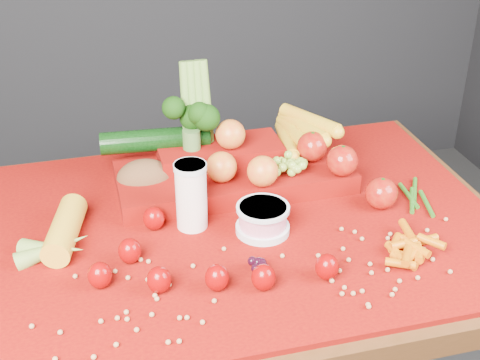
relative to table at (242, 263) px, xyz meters
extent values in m
cube|color=#39200C|center=(0.00, 0.00, 0.07)|extent=(1.10, 0.80, 0.05)
cube|color=#39200C|center=(-0.48, 0.33, -0.31)|extent=(0.06, 0.06, 0.70)
cube|color=#39200C|center=(0.48, 0.33, -0.31)|extent=(0.06, 0.06, 0.70)
cube|color=#7C0D04|center=(0.00, 0.00, 0.10)|extent=(1.05, 0.75, 0.01)
cylinder|color=white|center=(-0.10, 0.01, 0.18)|extent=(0.06, 0.06, 0.14)
cylinder|color=silver|center=(-0.10, 0.01, 0.24)|extent=(0.07, 0.07, 0.01)
cylinder|color=silver|center=(0.03, -0.05, 0.11)|extent=(0.11, 0.11, 0.01)
cylinder|color=pink|center=(0.03, -0.05, 0.14)|extent=(0.10, 0.10, 0.04)
cylinder|color=silver|center=(0.03, -0.05, 0.16)|extent=(0.11, 0.11, 0.01)
ellipsoid|color=#820600|center=(-0.24, -0.08, 0.13)|extent=(0.04, 0.04, 0.05)
cone|color=#0C410B|center=(-0.24, -0.08, 0.16)|extent=(0.03, 0.03, 0.01)
ellipsoid|color=#820600|center=(-0.30, -0.14, 0.13)|extent=(0.04, 0.04, 0.05)
cone|color=#0C410B|center=(-0.30, -0.14, 0.16)|extent=(0.03, 0.03, 0.01)
ellipsoid|color=#820600|center=(-0.20, -0.18, 0.13)|extent=(0.04, 0.04, 0.05)
cone|color=#0C410B|center=(-0.20, -0.18, 0.16)|extent=(0.03, 0.03, 0.01)
ellipsoid|color=#820600|center=(-0.10, -0.20, 0.13)|extent=(0.04, 0.04, 0.05)
cone|color=#0C410B|center=(-0.10, -0.20, 0.16)|extent=(0.03, 0.03, 0.01)
ellipsoid|color=#820600|center=(-0.02, -0.22, 0.13)|extent=(0.04, 0.04, 0.05)
cone|color=#0C410B|center=(-0.02, -0.22, 0.16)|extent=(0.03, 0.03, 0.01)
ellipsoid|color=#820600|center=(0.10, -0.22, 0.13)|extent=(0.04, 0.04, 0.05)
cone|color=#0C410B|center=(0.10, -0.22, 0.16)|extent=(0.03, 0.03, 0.01)
ellipsoid|color=#820600|center=(-0.18, 0.02, 0.13)|extent=(0.04, 0.04, 0.05)
cone|color=#0C410B|center=(-0.18, 0.02, 0.16)|extent=(0.03, 0.03, 0.01)
cylinder|color=gold|center=(-0.36, 0.02, 0.13)|extent=(0.10, 0.19, 0.06)
ellipsoid|color=brown|center=(-0.18, 0.16, 0.15)|extent=(0.12, 0.09, 0.08)
cube|color=#7C0D04|center=(0.02, 0.15, 0.13)|extent=(0.52, 0.22, 0.04)
cube|color=#7C0D04|center=(0.00, 0.20, 0.17)|extent=(0.28, 0.12, 0.03)
sphere|color=#A22B13|center=(0.24, 0.06, 0.19)|extent=(0.07, 0.07, 0.07)
sphere|color=#A22B13|center=(0.30, -0.02, 0.14)|extent=(0.07, 0.07, 0.07)
sphere|color=#A22B13|center=(0.20, 0.14, 0.19)|extent=(0.07, 0.07, 0.07)
sphere|color=red|center=(-0.02, 0.10, 0.19)|extent=(0.07, 0.07, 0.07)
sphere|color=red|center=(0.06, 0.06, 0.19)|extent=(0.07, 0.07, 0.07)
sphere|color=red|center=(0.02, 0.18, 0.22)|extent=(0.07, 0.07, 0.07)
cylinder|color=gold|center=(0.17, 0.22, 0.17)|extent=(0.06, 0.18, 0.04)
cylinder|color=gold|center=(0.19, 0.22, 0.18)|extent=(0.04, 0.18, 0.04)
cylinder|color=gold|center=(0.21, 0.22, 0.20)|extent=(0.08, 0.18, 0.04)
cylinder|color=gold|center=(0.22, 0.22, 0.21)|extent=(0.11, 0.17, 0.04)
cylinder|color=#3F662D|center=(-0.06, 0.20, 0.21)|extent=(0.04, 0.04, 0.04)
cylinder|color=olive|center=(-0.07, 0.24, 0.26)|extent=(0.03, 0.06, 0.22)
cylinder|color=olive|center=(-0.05, 0.24, 0.26)|extent=(0.02, 0.06, 0.22)
cylinder|color=olive|center=(-0.04, 0.24, 0.26)|extent=(0.02, 0.06, 0.22)
cylinder|color=olive|center=(-0.02, 0.24, 0.26)|extent=(0.03, 0.06, 0.22)
cylinder|color=black|center=(-0.14, 0.24, 0.20)|extent=(0.25, 0.07, 0.05)
camera|label=1|loc=(-0.30, -1.12, 0.87)|focal=50.00mm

